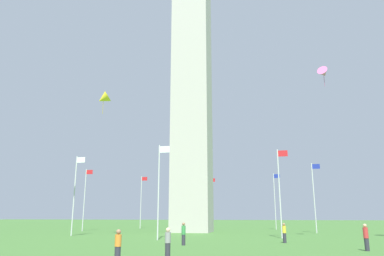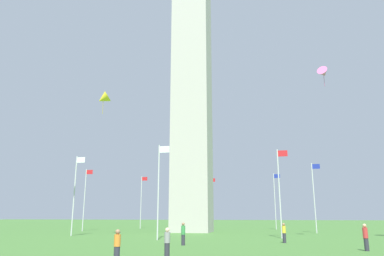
% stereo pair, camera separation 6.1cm
% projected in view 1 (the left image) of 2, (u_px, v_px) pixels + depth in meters
% --- Properties ---
extents(ground_plane, '(260.00, 260.00, 0.00)m').
position_uv_depth(ground_plane, '(192.00, 232.00, 49.38)').
color(ground_plane, '#3D6B2D').
extents(obelisk_monument, '(5.31, 5.31, 48.24)m').
position_uv_depth(obelisk_monument, '(192.00, 69.00, 55.07)').
color(obelisk_monument, '#B7B2A8').
rests_on(obelisk_monument, ground).
extents(flagpole_n, '(1.12, 0.14, 9.07)m').
position_uv_depth(flagpole_n, '(314.00, 194.00, 47.38)').
color(flagpole_n, silver).
rests_on(flagpole_n, ground).
extents(flagpole_ne, '(1.12, 0.14, 9.07)m').
position_uv_depth(flagpole_ne, '(275.00, 199.00, 59.35)').
color(flagpole_ne, silver).
rests_on(flagpole_ne, ground).
extents(flagpole_e, '(1.12, 0.14, 9.07)m').
position_uv_depth(flagpole_e, '(210.00, 200.00, 66.16)').
color(flagpole_e, silver).
rests_on(flagpole_e, ground).
extents(flagpole_se, '(1.12, 0.14, 9.07)m').
position_uv_depth(flagpole_se, '(141.00, 200.00, 63.81)').
color(flagpole_se, silver).
rests_on(flagpole_se, ground).
extents(flagpole_s, '(1.12, 0.14, 9.07)m').
position_uv_depth(flagpole_s, '(85.00, 197.00, 53.69)').
color(flagpole_s, silver).
rests_on(flagpole_s, ground).
extents(flagpole_sw, '(1.12, 0.14, 9.07)m').
position_uv_depth(flagpole_sw, '(75.00, 192.00, 41.72)').
color(flagpole_sw, silver).
rests_on(flagpole_sw, ground).
extents(flagpole_w, '(1.12, 0.14, 9.07)m').
position_uv_depth(flagpole_w, '(159.00, 187.00, 34.91)').
color(flagpole_w, silver).
rests_on(flagpole_w, ground).
extents(flagpole_nw, '(1.12, 0.14, 9.07)m').
position_uv_depth(flagpole_nw, '(280.00, 189.00, 37.26)').
color(flagpole_nw, silver).
rests_on(flagpole_nw, ground).
extents(person_orange_shirt, '(0.32, 0.32, 1.60)m').
position_uv_depth(person_orange_shirt, '(118.00, 247.00, 17.38)').
color(person_orange_shirt, '#2D2D38').
rests_on(person_orange_shirt, ground).
extents(person_gray_shirt, '(0.32, 0.32, 1.61)m').
position_uv_depth(person_gray_shirt, '(168.00, 243.00, 19.56)').
color(person_gray_shirt, '#2D2D38').
rests_on(person_gray_shirt, ground).
extents(person_green_shirt, '(0.32, 0.32, 1.72)m').
position_uv_depth(person_green_shirt, '(184.00, 234.00, 28.02)').
color(person_green_shirt, '#2D2D38').
rests_on(person_green_shirt, ground).
extents(person_red_shirt, '(0.32, 0.32, 1.72)m').
position_uv_depth(person_red_shirt, '(366.00, 237.00, 23.60)').
color(person_red_shirt, '#2D2D38').
rests_on(person_red_shirt, ground).
extents(person_yellow_shirt, '(0.32, 0.32, 1.63)m').
position_uv_depth(person_yellow_shirt, '(284.00, 233.00, 30.38)').
color(person_yellow_shirt, '#2D2D38').
rests_on(person_yellow_shirt, ground).
extents(kite_yellow_delta, '(2.03, 1.76, 2.75)m').
position_uv_depth(kite_yellow_delta, '(103.00, 99.00, 42.36)').
color(kite_yellow_delta, yellow).
extents(kite_pink_delta, '(1.51, 1.61, 2.15)m').
position_uv_depth(kite_pink_delta, '(324.00, 73.00, 37.71)').
color(kite_pink_delta, pink).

